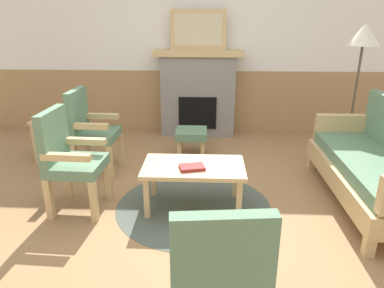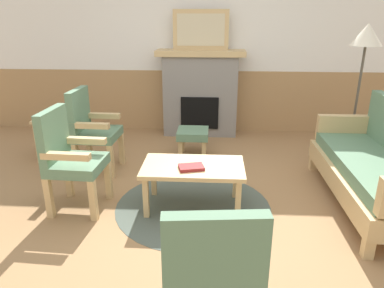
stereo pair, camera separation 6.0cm
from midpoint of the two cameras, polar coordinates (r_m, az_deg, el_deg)
ground_plane at (r=3.54m, az=0.13°, el=-10.35°), size 14.00×14.00×0.00m
wall_back at (r=5.67m, az=1.80°, el=15.20°), size 7.20×0.14×2.70m
fireplace at (r=5.52m, az=1.64°, el=8.15°), size 1.30×0.44×1.28m
framed_picture at (r=5.40m, az=1.73°, el=17.60°), size 0.80×0.04×0.56m
couch at (r=3.89m, az=27.53°, el=-3.38°), size 0.70×1.80×0.98m
coffee_table at (r=3.43m, az=0.68°, el=-4.21°), size 0.96×0.56×0.44m
round_rug at (r=3.60m, az=0.65°, el=-9.77°), size 1.52×1.52×0.01m
book_on_table at (r=3.32m, az=0.41°, el=-3.70°), size 0.26×0.21×0.03m
footstool at (r=4.71m, az=0.50°, el=1.38°), size 0.40×0.40×0.36m
armchair_near_fireplace at (r=3.54m, az=-18.44°, el=-1.75°), size 0.50×0.50×0.98m
armchair_by_window_left at (r=4.36m, az=-15.31°, el=2.63°), size 0.50×0.50×0.98m
armchair_front_left at (r=1.94m, az=4.08°, el=-20.33°), size 0.53×0.53×0.98m
side_table at (r=4.89m, az=-20.46°, el=2.67°), size 0.44×0.44×0.55m
floor_lamp_by_couch at (r=4.80m, az=26.12°, el=14.03°), size 0.36×0.36×1.68m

